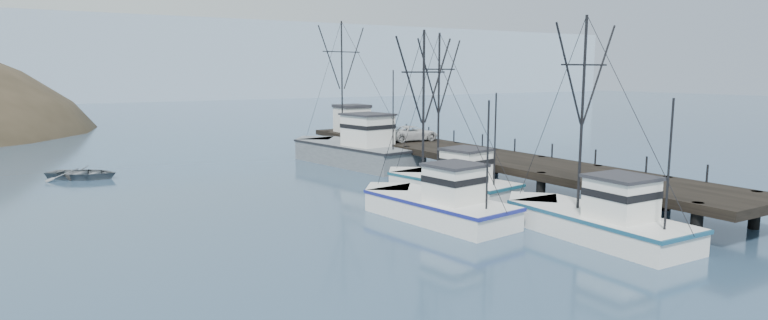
# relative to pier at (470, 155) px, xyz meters

# --- Properties ---
(ground) EXTENTS (400.00, 400.00, 0.00)m
(ground) POSITION_rel_pier_xyz_m (-14.00, -16.00, -1.69)
(ground) COLOR navy
(ground) RESTS_ON ground
(pier) EXTENTS (6.00, 44.00, 2.00)m
(pier) POSITION_rel_pier_xyz_m (0.00, 0.00, 0.00)
(pier) COLOR black
(pier) RESTS_ON ground
(distant_ridge) EXTENTS (360.00, 40.00, 26.00)m
(distant_ridge) POSITION_rel_pier_xyz_m (-4.00, 154.00, -1.69)
(distant_ridge) COLOR #9EB2C6
(distant_ridge) RESTS_ON ground
(trawler_near) EXTENTS (3.75, 11.01, 11.23)m
(trawler_near) POSITION_rel_pier_xyz_m (-5.75, -16.59, -0.87)
(trawler_near) COLOR white
(trawler_near) RESTS_ON ground
(trawler_mid) EXTENTS (4.82, 10.85, 10.75)m
(trawler_mid) POSITION_rel_pier_xyz_m (-10.41, -9.60, -0.87)
(trawler_mid) COLOR white
(trawler_mid) RESTS_ON ground
(trawler_far) EXTENTS (4.99, 10.73, 10.98)m
(trawler_far) POSITION_rel_pier_xyz_m (-5.85, -4.93, -0.87)
(trawler_far) COLOR white
(trawler_far) RESTS_ON ground
(work_vessel) EXTENTS (6.56, 15.45, 12.88)m
(work_vessel) POSITION_rel_pier_xyz_m (-4.79, 10.38, -0.46)
(work_vessel) COLOR slate
(work_vessel) RESTS_ON ground
(pier_shed) EXTENTS (3.00, 3.20, 2.80)m
(pier_shed) POSITION_rel_pier_xyz_m (-0.77, 18.00, 1.73)
(pier_shed) COLOR silver
(pier_shed) RESTS_ON pier
(pickup_truck) EXTENTS (4.94, 2.37, 1.36)m
(pickup_truck) POSITION_rel_pier_xyz_m (0.02, 8.16, 0.99)
(pickup_truck) COLOR silver
(pickup_truck) RESTS_ON pier
(motorboat) EXTENTS (6.57, 6.25, 1.11)m
(motorboat) POSITION_rel_pier_xyz_m (-25.98, 14.75, -1.69)
(motorboat) COLOR slate
(motorboat) RESTS_ON ground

